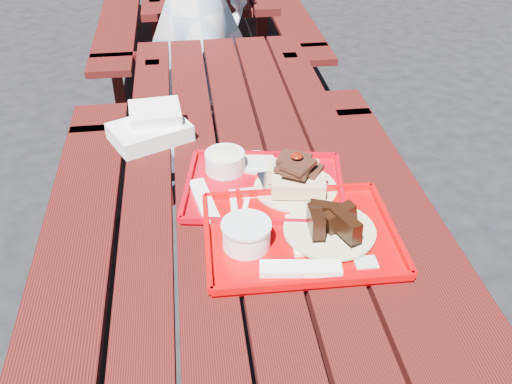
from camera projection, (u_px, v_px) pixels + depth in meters
ground at (251, 348)px, 2.13m from camera, size 60.00×60.00×0.00m
picnic_table_near at (250, 232)px, 1.80m from camera, size 1.41×2.40×0.75m
near_tray at (264, 177)px, 1.65m from camera, size 0.50×0.42×0.14m
far_tray at (298, 234)px, 1.46m from camera, size 0.50×0.39×0.08m
white_cloth at (151, 127)px, 1.88m from camera, size 0.29×0.26×0.10m
person at (194, 10)px, 2.79m from camera, size 0.66×0.49×1.64m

